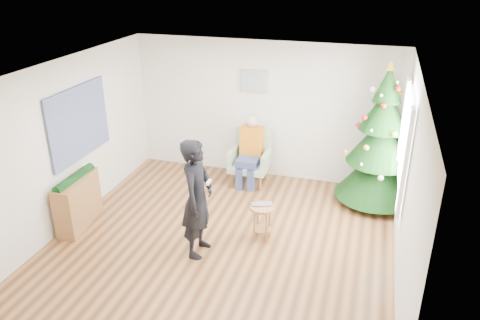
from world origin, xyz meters
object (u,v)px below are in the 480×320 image
(stool, at_px, (262,222))
(standing_man, at_px, (197,198))
(console, at_px, (78,202))
(armchair, at_px, (250,164))
(christmas_tree, at_px, (381,142))

(stool, xyz_separation_m, standing_man, (-0.79, -0.59, 0.59))
(stool, relative_size, standing_man, 0.32)
(stool, distance_m, standing_man, 1.15)
(stool, height_order, console, console)
(armchair, distance_m, console, 3.15)
(christmas_tree, height_order, armchair, christmas_tree)
(armchair, bearing_deg, christmas_tree, -3.67)
(armchair, bearing_deg, stool, -69.65)
(standing_man, bearing_deg, christmas_tree, -46.26)
(standing_man, bearing_deg, armchair, -2.38)
(stool, xyz_separation_m, console, (-2.88, -0.44, 0.12))
(stool, bearing_deg, standing_man, -143.24)
(christmas_tree, xyz_separation_m, armchair, (-2.28, 0.13, -0.75))
(armchair, relative_size, console, 0.99)
(christmas_tree, xyz_separation_m, stool, (-1.60, -1.69, -0.83))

